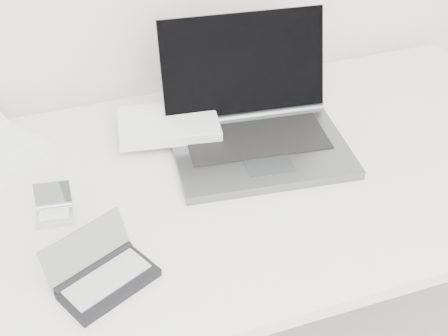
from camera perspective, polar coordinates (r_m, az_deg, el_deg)
name	(u,v)px	position (r m, az deg, el deg)	size (l,w,h in m)	color
desk	(231,192)	(1.40, 0.61, -2.25)	(1.60, 0.80, 0.73)	white
laptop_large	(237,126)	(1.46, 1.16, 3.89)	(0.53, 0.40, 0.26)	#5D5F62
pda_silver	(54,210)	(1.31, -15.27, -3.75)	(0.08, 0.09, 0.06)	silver
palmtop_charcoal	(102,274)	(1.16, -11.06, -9.52)	(0.21, 0.18, 0.09)	black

